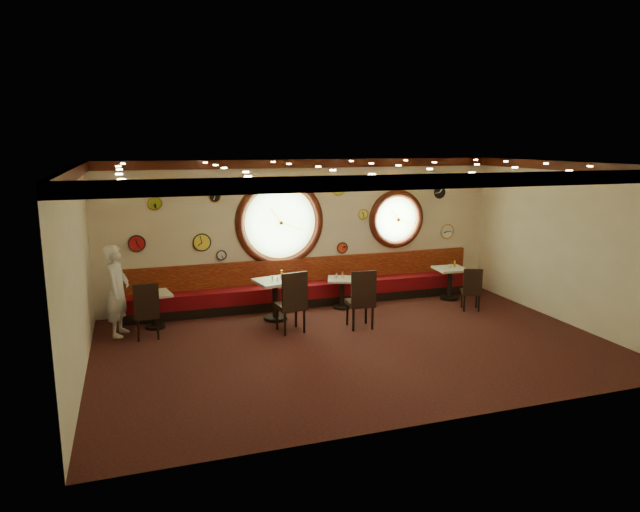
# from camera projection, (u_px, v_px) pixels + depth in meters

# --- Properties ---
(floor) EXTENTS (9.00, 6.00, 0.00)m
(floor) POSITION_uv_depth(u_px,v_px,m) (355.00, 345.00, 10.20)
(floor) COLOR black
(floor) RESTS_ON ground
(ceiling) EXTENTS (9.00, 6.00, 0.02)m
(ceiling) POSITION_uv_depth(u_px,v_px,m) (358.00, 164.00, 9.57)
(ceiling) COLOR gold
(ceiling) RESTS_ON wall_back
(wall_back) EXTENTS (9.00, 0.02, 3.20)m
(wall_back) POSITION_uv_depth(u_px,v_px,m) (306.00, 232.00, 12.68)
(wall_back) COLOR beige
(wall_back) RESTS_ON floor
(wall_front) EXTENTS (9.00, 0.02, 3.20)m
(wall_front) POSITION_uv_depth(u_px,v_px,m) (446.00, 303.00, 7.10)
(wall_front) COLOR beige
(wall_front) RESTS_ON floor
(wall_left) EXTENTS (0.02, 6.00, 3.20)m
(wall_left) POSITION_uv_depth(u_px,v_px,m) (76.00, 276.00, 8.50)
(wall_left) COLOR beige
(wall_left) RESTS_ON floor
(wall_right) EXTENTS (0.02, 6.00, 3.20)m
(wall_right) POSITION_uv_depth(u_px,v_px,m) (567.00, 243.00, 11.27)
(wall_right) COLOR beige
(wall_right) RESTS_ON floor
(molding_back) EXTENTS (9.00, 0.10, 0.18)m
(molding_back) POSITION_uv_depth(u_px,v_px,m) (306.00, 164.00, 12.34)
(molding_back) COLOR #3A130A
(molding_back) RESTS_ON wall_back
(molding_front) EXTENTS (9.00, 0.10, 0.18)m
(molding_front) POSITION_uv_depth(u_px,v_px,m) (450.00, 181.00, 6.85)
(molding_front) COLOR #3A130A
(molding_front) RESTS_ON wall_back
(molding_left) EXTENTS (0.10, 6.00, 0.18)m
(molding_left) POSITION_uv_depth(u_px,v_px,m) (71.00, 174.00, 8.22)
(molding_left) COLOR #3A130A
(molding_left) RESTS_ON wall_back
(molding_right) EXTENTS (0.10, 6.00, 0.18)m
(molding_right) POSITION_uv_depth(u_px,v_px,m) (572.00, 166.00, 10.96)
(molding_right) COLOR #3A130A
(molding_right) RESTS_ON wall_back
(banquette_base) EXTENTS (8.00, 0.55, 0.20)m
(banquette_base) POSITION_uv_depth(u_px,v_px,m) (310.00, 300.00, 12.71)
(banquette_base) COLOR black
(banquette_base) RESTS_ON floor
(banquette_seat) EXTENTS (8.00, 0.55, 0.30)m
(banquette_seat) POSITION_uv_depth(u_px,v_px,m) (310.00, 289.00, 12.67)
(banquette_seat) COLOR #5D080F
(banquette_seat) RESTS_ON banquette_base
(banquette_back) EXTENTS (8.00, 0.10, 0.55)m
(banquette_back) POSITION_uv_depth(u_px,v_px,m) (307.00, 270.00, 12.79)
(banquette_back) COLOR #62070F
(banquette_back) RESTS_ON wall_back
(porthole_left_glass) EXTENTS (1.66, 0.02, 1.66)m
(porthole_left_glass) POSITION_uv_depth(u_px,v_px,m) (280.00, 222.00, 12.44)
(porthole_left_glass) COLOR #90C878
(porthole_left_glass) RESTS_ON wall_back
(porthole_left_frame) EXTENTS (1.98, 0.18, 1.98)m
(porthole_left_frame) POSITION_uv_depth(u_px,v_px,m) (280.00, 222.00, 12.43)
(porthole_left_frame) COLOR #3A130A
(porthole_left_frame) RESTS_ON wall_back
(porthole_left_ring) EXTENTS (1.61, 0.03, 1.61)m
(porthole_left_ring) POSITION_uv_depth(u_px,v_px,m) (280.00, 222.00, 12.40)
(porthole_left_ring) COLOR gold
(porthole_left_ring) RESTS_ON wall_back
(porthole_right_glass) EXTENTS (1.10, 0.02, 1.10)m
(porthole_right_glass) POSITION_uv_depth(u_px,v_px,m) (396.00, 219.00, 13.31)
(porthole_right_glass) COLOR #90C878
(porthole_right_glass) RESTS_ON wall_back
(porthole_right_frame) EXTENTS (1.38, 0.18, 1.38)m
(porthole_right_frame) POSITION_uv_depth(u_px,v_px,m) (396.00, 219.00, 13.30)
(porthole_right_frame) COLOR #3A130A
(porthole_right_frame) RESTS_ON wall_back
(porthole_right_ring) EXTENTS (1.09, 0.03, 1.09)m
(porthole_right_ring) POSITION_uv_depth(u_px,v_px,m) (397.00, 219.00, 13.27)
(porthole_right_ring) COLOR gold
(porthole_right_ring) RESTS_ON wall_back
(wall_clock_0) EXTENTS (0.34, 0.03, 0.34)m
(wall_clock_0) POSITION_uv_depth(u_px,v_px,m) (447.00, 231.00, 13.77)
(wall_clock_0) COLOR white
(wall_clock_0) RESTS_ON wall_back
(wall_clock_1) EXTENTS (0.28, 0.03, 0.28)m
(wall_clock_1) POSITION_uv_depth(u_px,v_px,m) (439.00, 192.00, 13.50)
(wall_clock_1) COLOR black
(wall_clock_1) RESTS_ON wall_back
(wall_clock_2) EXTENTS (0.32, 0.03, 0.32)m
(wall_clock_2) POSITION_uv_depth(u_px,v_px,m) (137.00, 243.00, 11.54)
(wall_clock_2) COLOR red
(wall_clock_2) RESTS_ON wall_back
(wall_clock_3) EXTENTS (0.20, 0.03, 0.20)m
(wall_clock_3) POSITION_uv_depth(u_px,v_px,m) (221.00, 255.00, 12.14)
(wall_clock_3) COLOR silver
(wall_clock_3) RESTS_ON wall_back
(wall_clock_4) EXTENTS (0.22, 0.03, 0.22)m
(wall_clock_4) POSITION_uv_depth(u_px,v_px,m) (363.00, 214.00, 12.99)
(wall_clock_4) COLOR #E4ED4F
(wall_clock_4) RESTS_ON wall_back
(wall_clock_5) EXTENTS (0.24, 0.03, 0.24)m
(wall_clock_5) POSITION_uv_depth(u_px,v_px,m) (215.00, 197.00, 11.86)
(wall_clock_5) COLOR black
(wall_clock_5) RESTS_ON wall_back
(wall_clock_6) EXTENTS (0.36, 0.03, 0.36)m
(wall_clock_6) POSITION_uv_depth(u_px,v_px,m) (202.00, 242.00, 11.95)
(wall_clock_6) COLOR yellow
(wall_clock_6) RESTS_ON wall_back
(wall_clock_7) EXTENTS (0.26, 0.03, 0.26)m
(wall_clock_7) POSITION_uv_depth(u_px,v_px,m) (155.00, 203.00, 11.51)
(wall_clock_7) COLOR #A0C026
(wall_clock_7) RESTS_ON wall_back
(wall_clock_8) EXTENTS (0.30, 0.03, 0.30)m
(wall_clock_8) POSITION_uv_depth(u_px,v_px,m) (339.00, 189.00, 12.69)
(wall_clock_8) COLOR #B1DC44
(wall_clock_8) RESTS_ON wall_back
(wall_clock_9) EXTENTS (0.24, 0.03, 0.24)m
(wall_clock_9) POSITION_uv_depth(u_px,v_px,m) (342.00, 248.00, 12.98)
(wall_clock_9) COLOR #E9411B
(wall_clock_9) RESTS_ON wall_back
(table_a) EXTENTS (0.73, 0.73, 0.70)m
(table_a) POSITION_uv_depth(u_px,v_px,m) (154.00, 306.00, 11.07)
(table_a) COLOR black
(table_a) RESTS_ON floor
(table_b) EXTENTS (0.89, 0.89, 0.83)m
(table_b) POSITION_uv_depth(u_px,v_px,m) (275.00, 295.00, 11.56)
(table_b) COLOR black
(table_b) RESTS_ON floor
(table_c) EXTENTS (0.78, 0.78, 0.67)m
(table_c) POSITION_uv_depth(u_px,v_px,m) (342.00, 289.00, 12.39)
(table_c) COLOR black
(table_c) RESTS_ON floor
(table_d) EXTENTS (0.73, 0.73, 0.74)m
(table_d) POSITION_uv_depth(u_px,v_px,m) (450.00, 279.00, 13.10)
(table_d) COLOR black
(table_d) RESTS_ON floor
(chair_a) EXTENTS (0.45, 0.45, 0.66)m
(chair_a) POSITION_uv_depth(u_px,v_px,m) (147.00, 307.00, 10.39)
(chair_a) COLOR black
(chair_a) RESTS_ON floor
(chair_b) EXTENTS (0.56, 0.56, 0.74)m
(chair_b) POSITION_uv_depth(u_px,v_px,m) (293.00, 298.00, 10.71)
(chair_b) COLOR black
(chair_b) RESTS_ON floor
(chair_c) EXTENTS (0.52, 0.52, 0.73)m
(chair_c) POSITION_uv_depth(u_px,v_px,m) (362.00, 295.00, 10.96)
(chair_c) COLOR black
(chair_c) RESTS_ON floor
(chair_d) EXTENTS (0.52, 0.52, 0.58)m
(chair_d) POSITION_uv_depth(u_px,v_px,m) (472.00, 287.00, 12.17)
(chair_d) COLOR black
(chair_d) RESTS_ON floor
(condiment_a_salt) EXTENTS (0.04, 0.04, 0.11)m
(condiment_a_salt) POSITION_uv_depth(u_px,v_px,m) (149.00, 290.00, 11.04)
(condiment_a_salt) COLOR #B8B7BC
(condiment_a_salt) RESTS_ON table_a
(condiment_b_salt) EXTENTS (0.04, 0.04, 0.10)m
(condiment_b_salt) POSITION_uv_depth(u_px,v_px,m) (272.00, 278.00, 11.46)
(condiment_b_salt) COLOR silver
(condiment_b_salt) RESTS_ON table_b
(condiment_c_salt) EXTENTS (0.04, 0.04, 0.11)m
(condiment_c_salt) POSITION_uv_depth(u_px,v_px,m) (336.00, 276.00, 12.35)
(condiment_c_salt) COLOR #BBBBC0
(condiment_c_salt) RESTS_ON table_c
(condiment_d_salt) EXTENTS (0.03, 0.03, 0.10)m
(condiment_d_salt) POSITION_uv_depth(u_px,v_px,m) (449.00, 266.00, 13.01)
(condiment_d_salt) COLOR silver
(condiment_d_salt) RESTS_ON table_d
(condiment_a_pepper) EXTENTS (0.03, 0.03, 0.09)m
(condiment_a_pepper) POSITION_uv_depth(u_px,v_px,m) (152.00, 291.00, 11.00)
(condiment_a_pepper) COLOR silver
(condiment_a_pepper) RESTS_ON table_a
(condiment_b_pepper) EXTENTS (0.03, 0.03, 0.09)m
(condiment_b_pepper) POSITION_uv_depth(u_px,v_px,m) (277.00, 279.00, 11.42)
(condiment_b_pepper) COLOR silver
(condiment_b_pepper) RESTS_ON table_b
(condiment_c_pepper) EXTENTS (0.04, 0.04, 0.11)m
(condiment_c_pepper) POSITION_uv_depth(u_px,v_px,m) (343.00, 277.00, 12.29)
(condiment_c_pepper) COLOR silver
(condiment_c_pepper) RESTS_ON table_c
(condiment_d_pepper) EXTENTS (0.04, 0.04, 0.10)m
(condiment_d_pepper) POSITION_uv_depth(u_px,v_px,m) (451.00, 266.00, 13.06)
(condiment_d_pepper) COLOR silver
(condiment_d_pepper) RESTS_ON table_d
(condiment_a_bottle) EXTENTS (0.05, 0.05, 0.16)m
(condiment_a_bottle) POSITION_uv_depth(u_px,v_px,m) (155.00, 288.00, 11.11)
(condiment_a_bottle) COLOR gold
(condiment_a_bottle) RESTS_ON table_a
(condiment_b_bottle) EXTENTS (0.05, 0.05, 0.16)m
(condiment_b_bottle) POSITION_uv_depth(u_px,v_px,m) (282.00, 274.00, 11.66)
(condiment_b_bottle) COLOR gold
(condiment_b_bottle) RESTS_ON table_b
(condiment_c_bottle) EXTENTS (0.05, 0.05, 0.16)m
(condiment_c_bottle) POSITION_uv_depth(u_px,v_px,m) (342.00, 274.00, 12.41)
(condiment_c_bottle) COLOR gold
(condiment_c_bottle) RESTS_ON table_c
(condiment_d_bottle) EXTENTS (0.05, 0.05, 0.16)m
(condiment_d_bottle) POSITION_uv_depth(u_px,v_px,m) (455.00, 264.00, 13.10)
(condiment_d_bottle) COLOR gold
(condiment_d_bottle) RESTS_ON table_d
(waiter) EXTENTS (0.58, 0.72, 1.72)m
(waiter) POSITION_uv_depth(u_px,v_px,m) (117.00, 290.00, 10.58)
(waiter) COLOR white
(waiter) RESTS_ON floor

